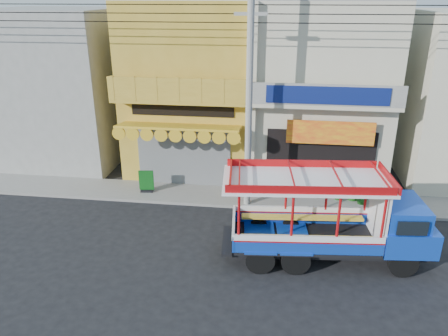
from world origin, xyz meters
name	(u,v)px	position (x,y,z in m)	size (l,w,h in m)	color
ground	(268,250)	(0.00, 0.00, 0.00)	(90.00, 90.00, 0.00)	black
sidewalk	(271,199)	(0.00, 4.00, 0.06)	(30.00, 2.00, 0.12)	slate
shophouse_left	(195,85)	(-4.00, 7.96, 4.11)	(6.00, 7.50, 8.24)	#AF8927
shophouse_right	(320,88)	(2.00, 7.96, 4.11)	(6.00, 6.75, 8.24)	#BEB69C
party_pilaster	(252,103)	(-1.00, 4.85, 4.00)	(0.35, 0.30, 8.00)	#BEB69C
filler_building_left	(62,87)	(-11.00, 8.00, 3.80)	(6.00, 6.00, 7.60)	gray
utility_pole	(253,86)	(-0.85, 3.30, 5.03)	(28.00, 0.26, 9.00)	gray
songthaew_truck	(343,219)	(2.39, -0.18, 1.50)	(6.84, 2.75, 3.11)	black
green_sign	(147,183)	(-5.48, 3.90, 0.53)	(0.64, 0.36, 0.98)	black
potted_plant_a	(354,189)	(3.44, 4.29, 0.59)	(0.84, 0.73, 0.94)	#195317
potted_plant_b	(338,187)	(2.80, 4.28, 0.67)	(0.61, 0.49, 1.10)	#195317
potted_plant_c	(363,193)	(3.76, 3.93, 0.57)	(0.51, 0.51, 0.91)	#195317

